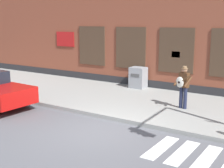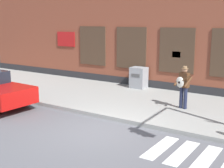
% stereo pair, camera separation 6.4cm
% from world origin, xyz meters
% --- Properties ---
extents(ground_plane, '(160.00, 160.00, 0.00)m').
position_xyz_m(ground_plane, '(0.00, 0.00, 0.00)').
color(ground_plane, '#56565B').
extents(sidewalk, '(28.00, 5.50, 0.16)m').
position_xyz_m(sidewalk, '(0.00, 3.94, 0.08)').
color(sidewalk, gray).
rests_on(sidewalk, ground).
extents(building_backdrop, '(28.00, 4.06, 7.34)m').
position_xyz_m(building_backdrop, '(-0.00, 8.69, 3.67)').
color(building_backdrop, brown).
rests_on(building_backdrop, ground).
extents(busker, '(0.72, 0.62, 1.75)m').
position_xyz_m(busker, '(1.52, 3.72, 1.15)').
color(busker, '#1E233D').
rests_on(busker, sidewalk).
extents(utility_box, '(0.82, 0.69, 1.11)m').
position_xyz_m(utility_box, '(-1.90, 6.24, 0.71)').
color(utility_box, gray).
rests_on(utility_box, sidewalk).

